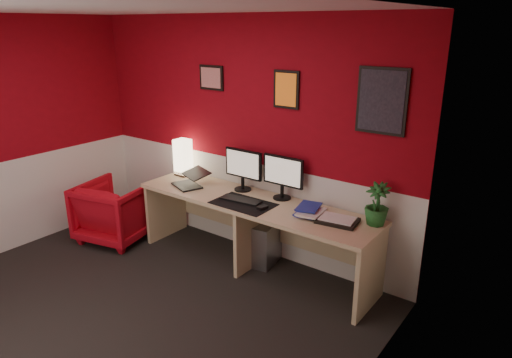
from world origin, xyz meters
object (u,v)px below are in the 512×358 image
Objects in this scene: shoji_lamp at (183,158)px; armchair at (116,211)px; monitor_right at (282,171)px; potted_plant at (377,204)px; laptop at (187,177)px; desk at (253,234)px; zen_tray at (337,221)px; monitor_left at (243,164)px; pc_tower at (268,242)px.

shoji_lamp is 0.53× the size of armchair.
monitor_right reaches higher than potted_plant.
armchair is at bearing -137.35° from laptop.
zen_tray is (0.91, 0.03, 0.38)m from desk.
desk is 0.74m from monitor_left.
potted_plant is at bearing -2.21° from monitor_right.
desk is 1.29m from shoji_lamp.
zen_tray is at bearing -7.74° from monitor_left.
monitor_left is 1.48m from potted_plant.
pc_tower is at bearing -1.73° from monitor_left.
desk is 6.50× the size of shoji_lamp.
zen_tray is 0.46× the size of armchair.
desk is at bearing -9.35° from shoji_lamp.
monitor_left is (-0.28, 0.19, 0.66)m from desk.
potted_plant reaches higher than pc_tower.
desk is at bearing 26.73° from laptop.
pc_tower is (0.89, 0.26, -0.61)m from laptop.
pc_tower is (1.20, -0.01, -0.70)m from shoji_lamp.
laptop is 1.03m from armchair.
monitor_left is 0.47m from monitor_right.
potted_plant reaches higher than laptop.
potted_plant is at bearing 178.54° from armchair.
shoji_lamp is 1.34m from monitor_right.
zen_tray is 0.93× the size of potted_plant.
monitor_right is 0.79m from zen_tray.
armchair is (-1.68, -0.41, -0.02)m from desk.
zen_tray is (1.19, -0.16, -0.28)m from monitor_left.
monitor_left reaches higher than pc_tower.
monitor_right reaches higher than armchair.
armchair is (-0.84, -0.33, -0.50)m from laptop.
monitor_left reaches higher than shoji_lamp.
armchair is (-1.73, -0.59, 0.12)m from pc_tower.
monitor_left is 0.77× the size of armchair.
zen_tray is (2.06, -0.16, -0.18)m from shoji_lamp.
desk is 0.72m from monitor_right.
potted_plant reaches higher than desk.
monitor_right reaches higher than shoji_lamp.
monitor_left is 1.67m from armchair.
monitor_left is at bearing 172.26° from zen_tray.
shoji_lamp is at bearing 170.61° from pc_tower.
laptop is 0.73× the size of pc_tower.
monitor_left is at bearing -175.44° from monitor_right.
desk reaches higher than pc_tower.
monitor_right is 0.77× the size of armchair.
monitor_right is at bearing 177.79° from potted_plant.
laptop is 2.05m from potted_plant.
laptop is (-0.83, -0.08, 0.47)m from desk.
laptop is at bearing -172.72° from pc_tower.
potted_plant is at bearing -8.51° from pc_tower.
pc_tower is (0.33, -0.01, -0.80)m from monitor_left.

